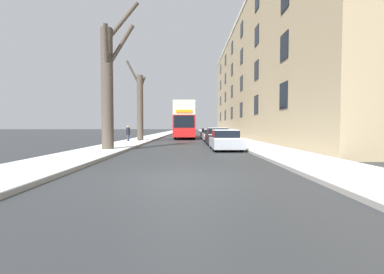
% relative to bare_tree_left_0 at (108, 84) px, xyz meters
% --- Properties ---
extents(ground_plane, '(320.00, 320.00, 0.00)m').
position_rel_bare_tree_left_0_xyz_m(ground_plane, '(4.74, -8.34, -4.13)').
color(ground_plane, '#303335').
extents(sidewalk_left, '(2.99, 130.00, 0.16)m').
position_rel_bare_tree_left_0_xyz_m(sidewalk_left, '(-0.41, 44.66, -4.05)').
color(sidewalk_left, gray).
rests_on(sidewalk_left, ground).
extents(sidewalk_right, '(2.99, 130.00, 0.16)m').
position_rel_bare_tree_left_0_xyz_m(sidewalk_right, '(9.90, 44.66, -4.05)').
color(sidewalk_right, gray).
rests_on(sidewalk_right, ground).
extents(terrace_facade_right, '(9.10, 49.87, 16.55)m').
position_rel_bare_tree_left_0_xyz_m(terrace_facade_right, '(15.89, 20.09, 4.15)').
color(terrace_facade_right, tan).
rests_on(terrace_facade_right, ground).
extents(bare_tree_left_0, '(2.26, 2.01, 9.31)m').
position_rel_bare_tree_left_0_xyz_m(bare_tree_left_0, '(0.00, 0.00, 0.00)').
color(bare_tree_left_0, '#4C4238').
rests_on(bare_tree_left_0, ground).
extents(bare_tree_left_1, '(1.83, 3.11, 8.07)m').
position_rel_bare_tree_left_0_xyz_m(bare_tree_left_1, '(-0.13, 10.37, -0.35)').
color(bare_tree_left_1, '#4C4238').
rests_on(bare_tree_left_1, ground).
extents(double_decker_bus, '(2.61, 10.28, 4.55)m').
position_rel_bare_tree_left_0_xyz_m(double_decker_bus, '(4.29, 18.09, -1.57)').
color(double_decker_bus, red).
rests_on(double_decker_bus, ground).
extents(parked_car_0, '(1.86, 4.10, 1.33)m').
position_rel_bare_tree_left_0_xyz_m(parked_car_0, '(7.30, 1.09, -3.51)').
color(parked_car_0, '#9EA3AD').
rests_on(parked_car_0, ground).
extents(parked_car_1, '(1.87, 3.99, 1.44)m').
position_rel_bare_tree_left_0_xyz_m(parked_car_1, '(7.30, 6.09, -3.46)').
color(parked_car_1, black).
rests_on(parked_car_1, ground).
extents(parked_car_2, '(1.90, 4.21, 1.30)m').
position_rel_bare_tree_left_0_xyz_m(parked_car_2, '(7.30, 11.60, -3.52)').
color(parked_car_2, '#9EA3AD').
rests_on(parked_car_2, ground).
extents(parked_car_3, '(1.87, 4.08, 1.33)m').
position_rel_bare_tree_left_0_xyz_m(parked_car_3, '(7.30, 17.32, -3.51)').
color(parked_car_3, silver).
rests_on(parked_car_3, ground).
extents(pedestrian_left_sidewalk, '(0.36, 0.36, 1.63)m').
position_rel_bare_tree_left_0_xyz_m(pedestrian_left_sidewalk, '(-0.88, 8.45, -3.23)').
color(pedestrian_left_sidewalk, navy).
rests_on(pedestrian_left_sidewalk, ground).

